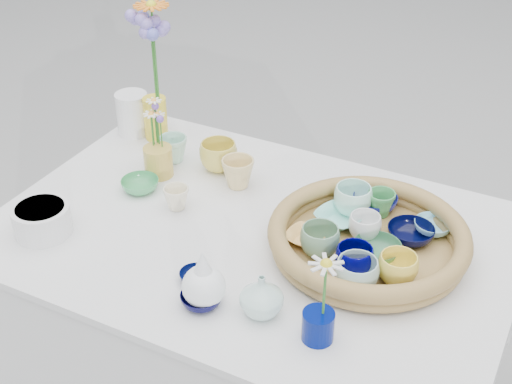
% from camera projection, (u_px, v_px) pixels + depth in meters
% --- Properties ---
extents(wicker_tray, '(0.47, 0.47, 0.08)m').
position_uv_depth(wicker_tray, '(368.00, 239.00, 1.66)').
color(wicker_tray, brown).
rests_on(wicker_tray, display_table).
extents(tray_ceramic_0, '(0.15, 0.15, 0.04)m').
position_uv_depth(tray_ceramic_0, '(375.00, 202.00, 1.80)').
color(tray_ceramic_0, navy).
rests_on(tray_ceramic_0, wicker_tray).
extents(tray_ceramic_1, '(0.14, 0.14, 0.03)m').
position_uv_depth(tray_ceramic_1, '(411.00, 234.00, 1.69)').
color(tray_ceramic_1, black).
rests_on(tray_ceramic_1, wicker_tray).
extents(tray_ceramic_2, '(0.11, 0.11, 0.07)m').
position_uv_depth(tray_ceramic_2, '(398.00, 269.00, 1.55)').
color(tray_ceramic_2, '#EDD14B').
rests_on(tray_ceramic_2, wicker_tray).
extents(tray_ceramic_3, '(0.13, 0.13, 0.04)m').
position_uv_depth(tray_ceramic_3, '(377.00, 251.00, 1.63)').
color(tray_ceramic_3, '#39734C').
rests_on(tray_ceramic_3, wicker_tray).
extents(tray_ceramic_4, '(0.10, 0.10, 0.07)m').
position_uv_depth(tray_ceramic_4, '(320.00, 241.00, 1.63)').
color(tray_ceramic_4, gray).
rests_on(tray_ceramic_4, wicker_tray).
extents(tray_ceramic_5, '(0.14, 0.14, 0.03)m').
position_uv_depth(tray_ceramic_5, '(340.00, 218.00, 1.75)').
color(tray_ceramic_5, '#8AE0D5').
rests_on(tray_ceramic_5, wicker_tray).
extents(tray_ceramic_6, '(0.12, 0.12, 0.08)m').
position_uv_depth(tray_ceramic_6, '(353.00, 200.00, 1.77)').
color(tray_ceramic_6, '#C0FCE6').
rests_on(tray_ceramic_6, wicker_tray).
extents(tray_ceramic_7, '(0.10, 0.10, 0.06)m').
position_uv_depth(tray_ceramic_7, '(365.00, 227.00, 1.69)').
color(tray_ceramic_7, white).
rests_on(tray_ceramic_7, wicker_tray).
extents(tray_ceramic_8, '(0.12, 0.12, 0.03)m').
position_uv_depth(tray_ceramic_8, '(433.00, 227.00, 1.72)').
color(tray_ceramic_8, '#8DDFFC').
rests_on(tray_ceramic_8, wicker_tray).
extents(tray_ceramic_9, '(0.09, 0.09, 0.07)m').
position_uv_depth(tray_ceramic_9, '(354.00, 260.00, 1.58)').
color(tray_ceramic_9, '#010055').
rests_on(tray_ceramic_9, wicker_tray).
extents(tray_ceramic_10, '(0.10, 0.10, 0.02)m').
position_uv_depth(tray_ceramic_10, '(306.00, 238.00, 1.69)').
color(tray_ceramic_10, '#F3B55F').
rests_on(tray_ceramic_10, wicker_tray).
extents(tray_ceramic_11, '(0.11, 0.11, 0.08)m').
position_uv_depth(tray_ceramic_11, '(357.00, 275.00, 1.53)').
color(tray_ceramic_11, '#9CBFBA').
rests_on(tray_ceramic_11, wicker_tray).
extents(tray_ceramic_12, '(0.09, 0.09, 0.07)m').
position_uv_depth(tray_ceramic_12, '(381.00, 204.00, 1.77)').
color(tray_ceramic_12, '#3F9350').
rests_on(tray_ceramic_12, wicker_tray).
extents(loose_ceramic_0, '(0.13, 0.13, 0.08)m').
position_uv_depth(loose_ceramic_0, '(218.00, 156.00, 1.98)').
color(loose_ceramic_0, gold).
rests_on(loose_ceramic_0, display_table).
extents(loose_ceramic_1, '(0.11, 0.11, 0.08)m').
position_uv_depth(loose_ceramic_1, '(238.00, 173.00, 1.91)').
color(loose_ceramic_1, '#E2C67E').
rests_on(loose_ceramic_1, display_table).
extents(loose_ceramic_2, '(0.13, 0.13, 0.03)m').
position_uv_depth(loose_ceramic_2, '(140.00, 185.00, 1.91)').
color(loose_ceramic_2, '#409D5B').
rests_on(loose_ceramic_2, display_table).
extents(loose_ceramic_3, '(0.07, 0.07, 0.06)m').
position_uv_depth(loose_ceramic_3, '(176.00, 198.00, 1.83)').
color(loose_ceramic_3, '#F5EBC5').
rests_on(loose_ceramic_3, display_table).
extents(loose_ceramic_4, '(0.07, 0.07, 0.02)m').
position_uv_depth(loose_ceramic_4, '(195.00, 276.00, 1.60)').
color(loose_ceramic_4, '#060D3B').
rests_on(loose_ceramic_4, display_table).
extents(loose_ceramic_5, '(0.11, 0.11, 0.08)m').
position_uv_depth(loose_ceramic_5, '(173.00, 149.00, 2.03)').
color(loose_ceramic_5, '#A4D8BF').
rests_on(loose_ceramic_5, display_table).
extents(loose_ceramic_6, '(0.11, 0.11, 0.03)m').
position_uv_depth(loose_ceramic_6, '(201.00, 299.00, 1.53)').
color(loose_ceramic_6, black).
rests_on(loose_ceramic_6, display_table).
extents(fluted_bowl, '(0.16, 0.16, 0.07)m').
position_uv_depth(fluted_bowl, '(42.00, 220.00, 1.73)').
color(fluted_bowl, silver).
rests_on(fluted_bowl, display_table).
extents(bud_vase_paleblue, '(0.11, 0.11, 0.15)m').
position_uv_depth(bud_vase_paleblue, '(203.00, 277.00, 1.50)').
color(bud_vase_paleblue, white).
rests_on(bud_vase_paleblue, display_table).
extents(bud_vase_seafoam, '(0.12, 0.12, 0.10)m').
position_uv_depth(bud_vase_seafoam, '(262.00, 295.00, 1.48)').
color(bud_vase_seafoam, silver).
rests_on(bud_vase_seafoam, display_table).
extents(bud_vase_cobalt, '(0.08, 0.08, 0.07)m').
position_uv_depth(bud_vase_cobalt, '(318.00, 326.00, 1.43)').
color(bud_vase_cobalt, '#000E5E').
rests_on(bud_vase_cobalt, display_table).
extents(single_daisy, '(0.10, 0.10, 0.14)m').
position_uv_depth(single_daisy, '(325.00, 289.00, 1.38)').
color(single_daisy, silver).
rests_on(single_daisy, bud_vase_cobalt).
extents(tall_vase_yellow, '(0.08, 0.08, 0.13)m').
position_uv_depth(tall_vase_yellow, '(156.00, 118.00, 2.12)').
color(tall_vase_yellow, yellow).
rests_on(tall_vase_yellow, display_table).
extents(gerbera, '(0.15, 0.15, 0.30)m').
position_uv_depth(gerbera, '(155.00, 54.00, 2.01)').
color(gerbera, orange).
rests_on(gerbera, tall_vase_yellow).
extents(hydrangea, '(0.11, 0.11, 0.32)m').
position_uv_depth(hydrangea, '(154.00, 62.00, 2.03)').
color(hydrangea, '#6266CF').
rests_on(hydrangea, tall_vase_yellow).
extents(white_pitcher, '(0.14, 0.10, 0.13)m').
position_uv_depth(white_pitcher, '(132.00, 114.00, 2.15)').
color(white_pitcher, white).
rests_on(white_pitcher, display_table).
extents(daisy_cup, '(0.10, 0.10, 0.09)m').
position_uv_depth(daisy_cup, '(158.00, 161.00, 1.96)').
color(daisy_cup, gold).
rests_on(daisy_cup, display_table).
extents(daisy_posy, '(0.08, 0.08, 0.13)m').
position_uv_depth(daisy_posy, '(155.00, 124.00, 1.91)').
color(daisy_posy, white).
rests_on(daisy_posy, daisy_cup).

